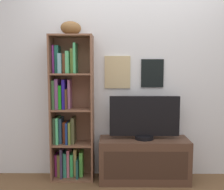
% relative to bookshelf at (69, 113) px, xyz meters
% --- Properties ---
extents(back_wall, '(4.80, 0.08, 2.58)m').
position_rel_bookshelf_xyz_m(back_wall, '(0.77, 0.13, 0.49)').
color(back_wall, silver).
rests_on(back_wall, ground).
extents(bookshelf, '(0.50, 0.27, 1.71)m').
position_rel_bookshelf_xyz_m(bookshelf, '(0.00, 0.00, 0.00)').
color(bookshelf, brown).
rests_on(bookshelf, ground).
extents(football, '(0.28, 0.24, 0.16)m').
position_rel_bookshelf_xyz_m(football, '(0.05, -0.03, 0.98)').
color(football, brown).
rests_on(football, bookshelf).
extents(tv_stand, '(1.04, 0.38, 0.50)m').
position_rel_bookshelf_xyz_m(tv_stand, '(0.89, -0.09, -0.55)').
color(tv_stand, '#4D3326').
rests_on(tv_stand, ground).
extents(television, '(0.81, 0.22, 0.50)m').
position_rel_bookshelf_xyz_m(television, '(0.89, -0.09, -0.04)').
color(television, black).
rests_on(television, tv_stand).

